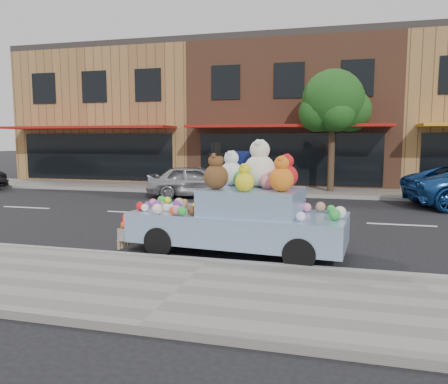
% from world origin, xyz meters
% --- Properties ---
extents(ground, '(120.00, 120.00, 0.00)m').
position_xyz_m(ground, '(0.00, 0.00, 0.00)').
color(ground, black).
rests_on(ground, ground).
extents(near_sidewalk, '(60.00, 3.00, 0.12)m').
position_xyz_m(near_sidewalk, '(0.00, -6.50, 0.06)').
color(near_sidewalk, gray).
rests_on(near_sidewalk, ground).
extents(far_sidewalk, '(60.00, 3.00, 0.12)m').
position_xyz_m(far_sidewalk, '(0.00, 6.50, 0.06)').
color(far_sidewalk, gray).
rests_on(far_sidewalk, ground).
extents(near_kerb, '(60.00, 0.12, 0.13)m').
position_xyz_m(near_kerb, '(0.00, -5.00, 0.07)').
color(near_kerb, gray).
rests_on(near_kerb, ground).
extents(far_kerb, '(60.00, 0.12, 0.13)m').
position_xyz_m(far_kerb, '(0.00, 5.00, 0.07)').
color(far_kerb, gray).
rests_on(far_kerb, ground).
extents(storefront_left, '(10.00, 9.80, 7.30)m').
position_xyz_m(storefront_left, '(-10.00, 11.97, 3.64)').
color(storefront_left, '#9E7442').
rests_on(storefront_left, ground).
extents(storefront_mid, '(10.00, 9.80, 7.30)m').
position_xyz_m(storefront_mid, '(0.00, 11.97, 3.64)').
color(storefront_mid, brown).
rests_on(storefront_mid, ground).
extents(street_tree, '(3.00, 2.70, 5.22)m').
position_xyz_m(street_tree, '(2.03, 6.55, 3.69)').
color(street_tree, '#38281C').
rests_on(street_tree, ground).
extents(car_silver, '(4.07, 2.32, 1.30)m').
position_xyz_m(car_silver, '(-3.21, 3.97, 0.65)').
color(car_silver, '#A7A6AB').
rests_on(car_silver, ground).
extents(art_car, '(4.62, 2.13, 2.33)m').
position_xyz_m(art_car, '(0.37, -3.98, 0.82)').
color(art_car, black).
rests_on(art_car, ground).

